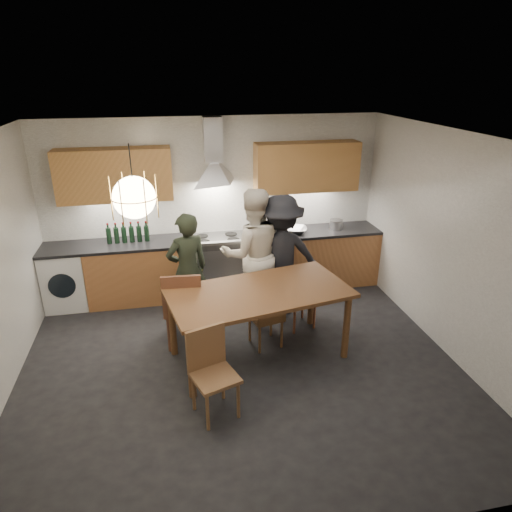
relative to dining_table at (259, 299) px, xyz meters
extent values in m
plane|color=black|center=(-0.25, -0.16, -0.77)|extent=(5.00, 5.00, 0.00)
cube|color=white|center=(-0.25, 2.09, 0.53)|extent=(5.00, 0.02, 2.60)
cube|color=white|center=(-0.25, -2.41, 0.53)|extent=(5.00, 0.02, 2.60)
cube|color=white|center=(2.25, -0.16, 0.53)|extent=(0.02, 4.50, 2.60)
cube|color=silver|center=(-0.25, -0.16, 1.83)|extent=(5.00, 4.50, 0.02)
cube|color=#C5814B|center=(-1.43, 1.79, -0.34)|extent=(1.45, 0.60, 0.86)
cube|color=#C5814B|center=(1.22, 1.79, -0.34)|extent=(2.05, 0.60, 0.86)
cube|color=white|center=(-2.45, 1.79, -0.34)|extent=(0.58, 0.58, 0.85)
cube|color=black|center=(-1.73, 1.79, 0.11)|extent=(2.05, 0.62, 0.04)
cube|color=black|center=(1.22, 1.79, 0.11)|extent=(2.05, 0.62, 0.04)
cube|color=silver|center=(-0.25, 1.79, -0.37)|extent=(0.90, 0.60, 0.80)
cube|color=black|center=(-0.25, 1.51, -0.39)|extent=(0.78, 0.02, 0.42)
cube|color=slate|center=(-0.25, 1.79, 0.07)|extent=(0.90, 0.60, 0.08)
cube|color=silver|center=(-0.25, 1.53, 0.13)|extent=(0.90, 0.08, 0.04)
cube|color=tan|center=(-1.63, 1.92, 1.09)|extent=(1.55, 0.35, 0.72)
cube|color=tan|center=(1.12, 1.92, 1.09)|extent=(1.55, 0.35, 0.72)
cube|color=silver|center=(-0.25, 1.96, 1.52)|extent=(0.26, 0.22, 0.62)
cylinder|color=black|center=(-1.25, -0.26, 1.58)|extent=(0.01, 0.01, 0.50)
sphere|color=#FFE0A5|center=(-1.25, -0.26, 1.33)|extent=(0.40, 0.40, 0.40)
torus|color=gold|center=(-1.25, -0.26, 1.33)|extent=(0.43, 0.43, 0.01)
cube|color=brown|center=(0.00, 0.00, 0.08)|extent=(2.21, 1.40, 0.05)
cylinder|color=brown|center=(-0.84, -0.59, -0.36)|extent=(0.08, 0.08, 0.82)
cylinder|color=brown|center=(-1.00, 0.24, -0.36)|extent=(0.08, 0.08, 0.82)
cylinder|color=brown|center=(1.00, -0.24, -0.36)|extent=(0.08, 0.08, 0.82)
cylinder|color=brown|center=(0.84, 0.59, -0.36)|extent=(0.08, 0.08, 0.82)
cube|color=brown|center=(-0.85, 0.47, -0.28)|extent=(0.49, 0.49, 0.04)
cube|color=brown|center=(-0.87, 0.27, 0.00)|extent=(0.46, 0.08, 0.50)
cylinder|color=brown|center=(-0.65, 0.64, -0.53)|extent=(0.04, 0.04, 0.47)
cylinder|color=brown|center=(-0.68, 0.27, -0.53)|extent=(0.04, 0.04, 0.47)
cylinder|color=brown|center=(-1.02, 0.67, -0.53)|extent=(0.04, 0.04, 0.47)
cylinder|color=brown|center=(-1.05, 0.30, -0.53)|extent=(0.04, 0.04, 0.47)
cube|color=brown|center=(0.13, 0.22, -0.37)|extent=(0.44, 0.44, 0.04)
cube|color=brown|center=(0.17, 0.05, -0.15)|extent=(0.37, 0.12, 0.40)
cylinder|color=brown|center=(0.24, 0.40, -0.58)|extent=(0.03, 0.03, 0.38)
cylinder|color=brown|center=(0.31, 0.11, -0.58)|extent=(0.03, 0.03, 0.38)
cylinder|color=brown|center=(-0.05, 0.33, -0.58)|extent=(0.03, 0.03, 0.38)
cylinder|color=brown|center=(0.02, 0.04, -0.58)|extent=(0.03, 0.03, 0.38)
cube|color=brown|center=(0.66, 0.57, -0.37)|extent=(0.45, 0.45, 0.04)
cube|color=brown|center=(0.70, 0.40, -0.14)|extent=(0.37, 0.13, 0.41)
cylinder|color=brown|center=(0.77, 0.75, -0.57)|extent=(0.03, 0.03, 0.38)
cylinder|color=brown|center=(0.85, 0.46, -0.57)|extent=(0.03, 0.03, 0.38)
cylinder|color=brown|center=(0.48, 0.68, -0.57)|extent=(0.03, 0.03, 0.38)
cylinder|color=brown|center=(0.55, 0.38, -0.57)|extent=(0.03, 0.03, 0.38)
cube|color=brown|center=(-0.63, -0.90, -0.33)|extent=(0.52, 0.52, 0.04)
cube|color=brown|center=(-0.69, -0.72, -0.09)|extent=(0.40, 0.17, 0.45)
cylinder|color=brown|center=(-0.73, -1.11, -0.56)|extent=(0.04, 0.04, 0.42)
cylinder|color=brown|center=(-0.84, -0.80, -0.56)|extent=(0.04, 0.04, 0.42)
cylinder|color=brown|center=(-0.42, -1.00, -0.56)|extent=(0.04, 0.04, 0.42)
cylinder|color=brown|center=(-0.53, -0.69, -0.56)|extent=(0.04, 0.04, 0.42)
imported|color=black|center=(-0.75, 0.97, 0.01)|extent=(0.65, 0.53, 1.54)
imported|color=silver|center=(0.13, 1.03, 0.13)|extent=(0.88, 0.69, 1.80)
imported|color=black|center=(0.52, 1.02, 0.08)|extent=(1.10, 0.65, 1.69)
imported|color=silver|center=(0.93, 1.74, 0.18)|extent=(0.41, 0.41, 0.08)
cylinder|color=silver|center=(1.60, 1.79, 0.20)|extent=(0.25, 0.25, 0.14)
camera|label=1|loc=(-0.96, -4.55, 2.46)|focal=32.00mm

